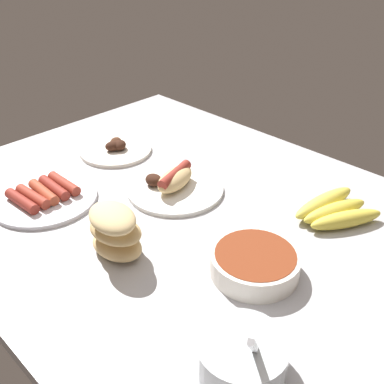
% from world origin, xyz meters
% --- Properties ---
extents(ground_plane, '(1.20, 0.90, 0.03)m').
position_xyz_m(ground_plane, '(0.00, 0.00, -0.01)').
color(ground_plane, '#B2B2B7').
extents(bowl_chili, '(0.16, 0.16, 0.04)m').
position_xyz_m(bowl_chili, '(0.23, -0.05, 0.02)').
color(bowl_chili, white).
rests_on(bowl_chili, ground_plane).
extents(plate_grilled_meat, '(0.19, 0.19, 0.04)m').
position_xyz_m(plate_grilled_meat, '(-0.34, 0.06, 0.01)').
color(plate_grilled_meat, white).
rests_on(plate_grilled_meat, ground_plane).
extents(plate_hotdog_assembled, '(0.23, 0.23, 0.06)m').
position_xyz_m(plate_hotdog_assembled, '(-0.08, 0.04, 0.02)').
color(plate_hotdog_assembled, white).
rests_on(plate_hotdog_assembled, ground_plane).
extents(plate_sausages, '(0.24, 0.24, 0.03)m').
position_xyz_m(plate_sausages, '(-0.26, -0.20, 0.01)').
color(plate_sausages, white).
rests_on(plate_sausages, ground_plane).
extents(bread_stack, '(0.13, 0.10, 0.11)m').
position_xyz_m(bread_stack, '(0.01, -0.20, 0.05)').
color(bread_stack, '#DBB77A').
rests_on(bread_stack, ground_plane).
extents(banana_bunch, '(0.15, 0.20, 0.04)m').
position_xyz_m(banana_bunch, '(0.24, 0.20, 0.02)').
color(banana_bunch, gold).
rests_on(banana_bunch, ground_plane).
extents(bowl_coleslaw, '(0.13, 0.13, 0.15)m').
position_xyz_m(bowl_coleslaw, '(0.34, -0.23, 0.03)').
color(bowl_coleslaw, silver).
rests_on(bowl_coleslaw, ground_plane).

